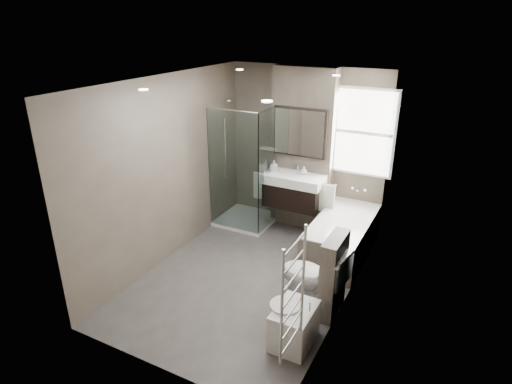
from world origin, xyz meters
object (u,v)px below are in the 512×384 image
Objects in this scene: bathtub at (342,235)px; bidet at (294,325)px; vanity at (293,190)px; toilet at (313,277)px.

bathtub reaches higher than bidet.
bidet is at bearing -87.52° from bathtub.
bidet is (1.01, -2.37, -0.51)m from vanity.
toilet is 0.71m from bidet.
bathtub is 1.36m from toilet.
toilet is 1.44× the size of bidet.
vanity is at bearing 160.63° from bathtub.
vanity is at bearing 113.16° from bidet.
bidet is at bearing 10.10° from toilet.
vanity reaches higher than toilet.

